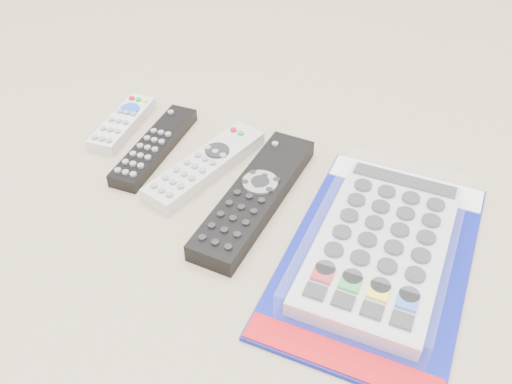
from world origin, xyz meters
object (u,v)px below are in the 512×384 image
at_px(remote_large_black, 255,196).
at_px(jumbo_remote_packaged, 381,244).
at_px(remote_slim_black, 155,146).
at_px(remote_silver_dvd, 205,165).
at_px(remote_small_grey, 123,123).

xyz_separation_m(remote_large_black, jumbo_remote_packaged, (0.17, -0.01, 0.01)).
bearing_deg(remote_slim_black, remote_large_black, -16.44).
distance_m(remote_silver_dvd, jumbo_remote_packaged, 0.26).
relative_size(remote_small_grey, remote_large_black, 0.56).
bearing_deg(remote_small_grey, remote_large_black, -21.64).
bearing_deg(remote_large_black, remote_slim_black, 168.19).
distance_m(remote_slim_black, jumbo_remote_packaged, 0.34).
distance_m(remote_slim_black, remote_silver_dvd, 0.09).
bearing_deg(remote_silver_dvd, remote_slim_black, -172.57).
relative_size(remote_large_black, jumbo_remote_packaged, 0.73).
xyz_separation_m(remote_small_grey, jumbo_remote_packaged, (0.42, -0.07, 0.01)).
bearing_deg(remote_large_black, remote_silver_dvd, 161.79).
xyz_separation_m(remote_small_grey, remote_slim_black, (0.07, -0.03, -0.00)).
distance_m(remote_silver_dvd, remote_large_black, 0.09).
bearing_deg(jumbo_remote_packaged, remote_slim_black, 168.62).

